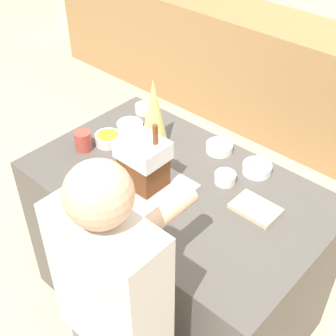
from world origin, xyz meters
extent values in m
plane|color=#C6B28E|center=(0.00, 0.00, 0.00)|extent=(12.00, 12.00, 0.00)
cube|color=#514C47|center=(0.00, 0.00, 0.45)|extent=(1.41, 0.87, 0.90)
cube|color=#9E9EA8|center=(-0.11, -0.11, 0.90)|extent=(0.42, 0.33, 0.01)
cube|color=brown|center=(-0.11, -0.11, 0.98)|extent=(0.18, 0.16, 0.15)
cube|color=white|center=(-0.11, -0.11, 1.10)|extent=(0.21, 0.17, 0.09)
cylinder|color=brown|center=(-0.05, -0.08, 1.19)|extent=(0.02, 0.02, 0.09)
cone|color=#DBD675|center=(-0.29, 0.16, 1.08)|extent=(0.14, 0.14, 0.37)
cylinder|color=white|center=(0.23, 0.32, 0.92)|extent=(0.14, 0.14, 0.04)
cylinder|color=#4770DB|center=(0.23, 0.32, 0.94)|extent=(0.11, 0.11, 0.01)
cylinder|color=silver|center=(-0.47, 0.16, 0.92)|extent=(0.14, 0.14, 0.05)
cylinder|color=white|center=(-0.47, 0.16, 0.94)|extent=(0.11, 0.11, 0.01)
cylinder|color=white|center=(0.16, 0.16, 0.93)|extent=(0.10, 0.10, 0.05)
cylinder|color=white|center=(0.16, 0.16, 0.94)|extent=(0.08, 0.08, 0.01)
cylinder|color=white|center=(-0.01, 0.33, 0.92)|extent=(0.13, 0.13, 0.04)
cylinder|color=brown|center=(-0.01, 0.33, 0.94)|extent=(0.11, 0.11, 0.01)
cylinder|color=white|center=(-0.54, 0.34, 0.92)|extent=(0.11, 0.11, 0.04)
cylinder|color=brown|center=(-0.54, 0.34, 0.94)|extent=(0.09, 0.09, 0.01)
cylinder|color=silver|center=(-0.47, 0.00, 0.93)|extent=(0.13, 0.13, 0.05)
cylinder|color=orange|center=(-0.47, 0.00, 0.95)|extent=(0.11, 0.11, 0.01)
cube|color=#CCB78C|center=(0.37, 0.09, 0.91)|extent=(0.20, 0.14, 0.02)
cylinder|color=#B24238|center=(-0.52, -0.12, 0.95)|extent=(0.08, 0.08, 0.10)
cube|color=silver|center=(0.29, -0.67, 1.05)|extent=(0.41, 0.18, 0.60)
sphere|color=#DBAD89|center=(0.29, -0.67, 1.45)|extent=(0.20, 0.20, 0.20)
cylinder|color=#DBAD89|center=(0.29, -0.46, 1.18)|extent=(0.07, 0.41, 0.07)
camera|label=1|loc=(1.08, -1.25, 2.31)|focal=50.00mm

